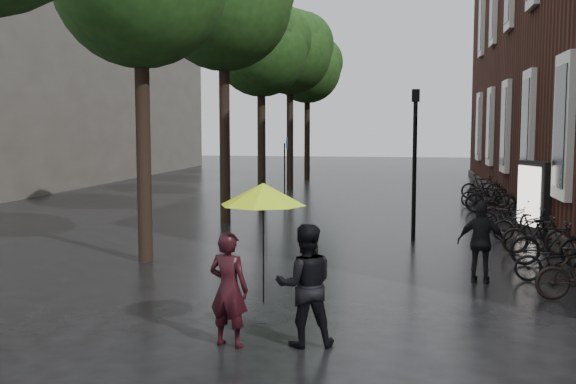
% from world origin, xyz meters
% --- Properties ---
extents(street_trees, '(4.33, 34.03, 8.91)m').
position_xyz_m(street_trees, '(-3.99, 15.91, 6.34)').
color(street_trees, black).
rests_on(street_trees, ground).
extents(person_burgundy, '(0.65, 0.51, 1.59)m').
position_xyz_m(person_burgundy, '(-0.75, 1.68, 0.79)').
color(person_burgundy, black).
rests_on(person_burgundy, ground).
extents(person_black, '(0.96, 0.83, 1.69)m').
position_xyz_m(person_black, '(0.28, 1.88, 0.85)').
color(person_black, black).
rests_on(person_black, ground).
extents(lime_umbrella, '(1.18, 1.18, 1.74)m').
position_xyz_m(lime_umbrella, '(-0.28, 1.79, 2.10)').
color(lime_umbrella, black).
rests_on(lime_umbrella, ground).
extents(pedestrian_walking, '(0.97, 0.56, 1.56)m').
position_xyz_m(pedestrian_walking, '(3.07, 6.20, 0.78)').
color(pedestrian_walking, black).
rests_on(pedestrian_walking, ground).
extents(parked_bicycles, '(2.03, 17.38, 1.04)m').
position_xyz_m(parked_bicycles, '(4.64, 13.69, 0.47)').
color(parked_bicycles, black).
rests_on(parked_bicycles, ground).
extents(ad_lightbox, '(0.31, 1.36, 2.04)m').
position_xyz_m(ad_lightbox, '(5.15, 12.53, 1.03)').
color(ad_lightbox, black).
rests_on(ad_lightbox, ground).
extents(lamp_post, '(0.20, 0.20, 3.97)m').
position_xyz_m(lamp_post, '(1.82, 10.86, 2.41)').
color(lamp_post, black).
rests_on(lamp_post, ground).
extents(cycle_sign, '(0.14, 0.47, 2.60)m').
position_xyz_m(cycle_sign, '(-2.98, 18.47, 1.72)').
color(cycle_sign, '#262628').
rests_on(cycle_sign, ground).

